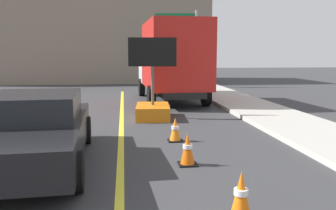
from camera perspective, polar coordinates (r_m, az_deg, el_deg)
arrow_board_trailer at (r=12.10m, az=-2.45°, el=0.14°), size 1.60×1.88×2.70m
box_truck at (r=16.42m, az=0.60°, el=7.17°), size 2.81×6.62×3.55m
pickup_car at (r=7.46m, az=-20.65°, el=-3.65°), size 2.26×4.91×1.38m
highway_guide_sign at (r=23.96m, az=2.63°, el=11.09°), size 2.78×0.33×5.00m
far_building_block at (r=29.95m, az=-13.56°, el=10.42°), size 19.57×7.00×7.01m
traffic_cone_mid_lane at (r=4.88m, az=11.55°, el=-13.97°), size 0.36×0.36×0.66m
traffic_cone_far_lane at (r=7.03m, az=3.14°, el=-7.02°), size 0.36×0.36×0.65m
traffic_cone_curbside at (r=8.91m, az=1.16°, el=-3.94°), size 0.36×0.36×0.60m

